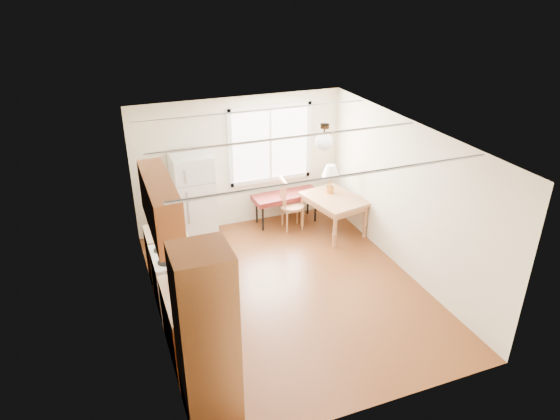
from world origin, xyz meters
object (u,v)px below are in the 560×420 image
refrigerator (194,198)px  dining_table (334,202)px  bench (286,197)px  chair (288,201)px

refrigerator → dining_table: size_ratio=1.30×
refrigerator → dining_table: 2.59m
refrigerator → dining_table: (2.50, -0.62, -0.22)m
bench → chair: size_ratio=1.29×
refrigerator → bench: (1.81, 0.07, -0.29)m
bench → dining_table: dining_table is taller
refrigerator → chair: size_ratio=1.61×
bench → refrigerator: bearing=179.0°
refrigerator → chair: 1.76m
bench → chair: bearing=-109.8°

